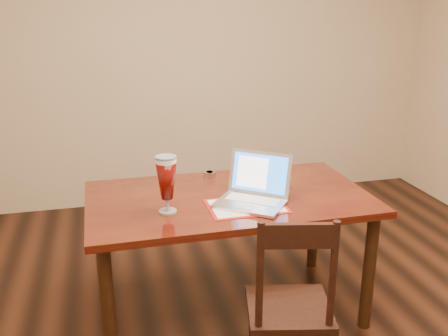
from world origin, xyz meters
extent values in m
cube|color=tan|center=(0.00, 2.50, 1.35)|extent=(4.50, 0.01, 2.70)
cube|color=#521B0A|center=(-0.18, 0.59, 0.73)|extent=(1.62, 0.92, 0.04)
cylinder|color=black|center=(-0.90, 0.21, 0.36)|extent=(0.07, 0.07, 0.71)
cylinder|color=black|center=(0.55, 0.22, 0.36)|extent=(0.07, 0.07, 0.71)
cylinder|color=black|center=(-0.91, 0.95, 0.36)|extent=(0.07, 0.07, 0.71)
cylinder|color=black|center=(0.54, 0.97, 0.36)|extent=(0.07, 0.07, 0.71)
cube|color=#9B130E|center=(-0.13, 0.41, 0.76)|extent=(0.43, 0.31, 0.00)
cube|color=silver|center=(-0.13, 0.41, 0.76)|extent=(0.39, 0.27, 0.00)
cube|color=silver|center=(-0.11, 0.41, 0.77)|extent=(0.44, 0.42, 0.02)
cube|color=silver|center=(-0.08, 0.44, 0.78)|extent=(0.30, 0.27, 0.00)
cube|color=#B1B0B5|center=(-0.15, 0.35, 0.78)|extent=(0.11, 0.11, 0.00)
cube|color=silver|center=(-0.02, 0.53, 0.90)|extent=(0.33, 0.28, 0.24)
cube|color=blue|center=(-0.02, 0.52, 0.90)|extent=(0.28, 0.24, 0.20)
cube|color=white|center=(-0.05, 0.55, 0.90)|extent=(0.17, 0.15, 0.17)
cylinder|color=silver|center=(-0.56, 0.43, 0.76)|extent=(0.10, 0.10, 0.01)
cylinder|color=silver|center=(-0.56, 0.43, 0.80)|extent=(0.02, 0.02, 0.07)
cylinder|color=white|center=(-0.56, 0.43, 1.04)|extent=(0.11, 0.11, 0.02)
cylinder|color=silver|center=(-0.56, 0.43, 1.06)|extent=(0.11, 0.11, 0.01)
cylinder|color=silver|center=(-0.21, 0.91, 0.77)|extent=(0.06, 0.06, 0.04)
cylinder|color=silver|center=(-0.23, 0.92, 0.77)|extent=(0.06, 0.06, 0.04)
cube|color=black|center=(-0.05, -0.07, 0.41)|extent=(0.47, 0.46, 0.04)
cylinder|color=black|center=(-0.18, 0.11, 0.19)|extent=(0.04, 0.04, 0.39)
cylinder|color=black|center=(0.14, 0.04, 0.19)|extent=(0.04, 0.04, 0.39)
cylinder|color=black|center=(-0.24, -0.19, 0.68)|extent=(0.03, 0.03, 0.51)
cylinder|color=black|center=(0.07, -0.26, 0.68)|extent=(0.03, 0.03, 0.51)
cube|color=black|center=(-0.09, -0.22, 0.87)|extent=(0.32, 0.10, 0.11)
camera|label=1|loc=(-0.86, -2.01, 1.81)|focal=40.00mm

